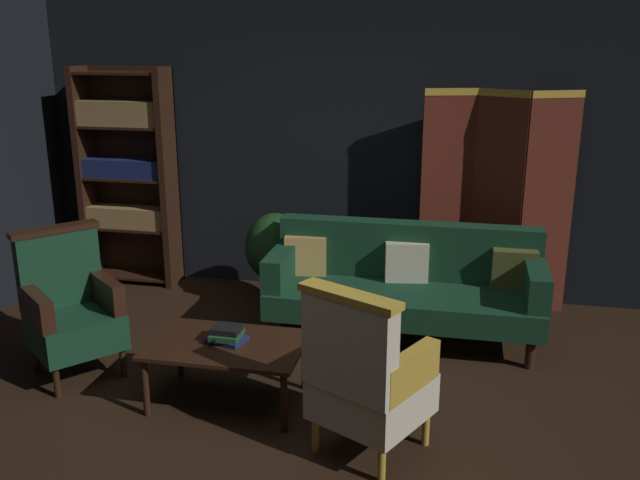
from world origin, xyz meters
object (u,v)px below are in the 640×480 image
bookshelf (128,172)px  coffee_table (227,349)px  book_green_cloth (227,335)px  velvet_couch (405,281)px  book_navy_cloth (227,339)px  folding_screen (496,199)px  armchair_gilt_accent (366,376)px  book_black_cloth (227,329)px  potted_plant (275,252)px  armchair_wing_left (70,307)px

bookshelf → coffee_table: size_ratio=2.05×
book_green_cloth → velvet_couch: bearing=51.2°
coffee_table → book_navy_cloth: bearing=102.3°
folding_screen → bookshelf: (-3.39, 0.02, 0.10)m
armchair_gilt_accent → velvet_couch: bearing=87.7°
folding_screen → armchair_gilt_accent: (-0.76, -2.42, -0.50)m
bookshelf → book_black_cloth: bearing=-50.5°
book_green_cloth → book_black_cloth: size_ratio=1.09×
book_black_cloth → armchair_gilt_accent: bearing=-23.5°
bookshelf → velvet_couch: size_ratio=0.97×
coffee_table → armchair_gilt_accent: size_ratio=0.96×
potted_plant → book_navy_cloth: potted_plant is taller
folding_screen → armchair_wing_left: (-2.93, -1.84, -0.50)m
coffee_table → book_navy_cloth: size_ratio=4.23×
bookshelf → book_black_cloth: size_ratio=11.30×
bookshelf → book_green_cloth: 2.69m
coffee_table → armchair_wing_left: armchair_wing_left is taller
velvet_couch → coffee_table: size_ratio=2.12×
bookshelf → armchair_wing_left: (0.46, -1.86, -0.59)m
folding_screen → potted_plant: 1.97m
coffee_table → book_green_cloth: book_green_cloth is taller
velvet_couch → potted_plant: size_ratio=2.57×
folding_screen → book_green_cloth: bearing=-130.6°
book_navy_cloth → book_black_cloth: book_black_cloth is taller
bookshelf → armchair_wing_left: bearing=-76.1°
bookshelf → coffee_table: bearing=-50.7°
bookshelf → book_navy_cloth: (1.67, -2.02, -0.65)m
book_navy_cloth → book_black_cloth: bearing=90.0°
folding_screen → book_navy_cloth: folding_screen is taller
book_black_cloth → bookshelf: bearing=129.5°
armchair_wing_left → book_navy_cloth: armchair_wing_left is taller
bookshelf → coffee_table: (1.67, -2.05, -0.71)m
velvet_couch → coffee_table: bearing=-128.2°
folding_screen → book_navy_cloth: 2.70m
coffee_table → potted_plant: 1.78m
book_black_cloth → potted_plant: bearing=95.3°
armchair_gilt_accent → potted_plant: 2.44m
bookshelf → armchair_wing_left: 2.01m
book_green_cloth → book_navy_cloth: bearing=-90.0°
potted_plant → velvet_couch: bearing=-21.2°
velvet_couch → book_green_cloth: 1.65m
armchair_wing_left → book_black_cloth: size_ratio=5.73×
velvet_couch → book_green_cloth: (-1.03, -1.28, 0.01)m
coffee_table → armchair_wing_left: 1.23m
book_navy_cloth → potted_plant: bearing=95.3°
folding_screen → bookshelf: bookshelf is taller
coffee_table → book_navy_cloth: book_navy_cloth is taller
coffee_table → potted_plant: bearing=95.4°
armchair_gilt_accent → folding_screen: bearing=72.7°
bookshelf → velvet_couch: bookshelf is taller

